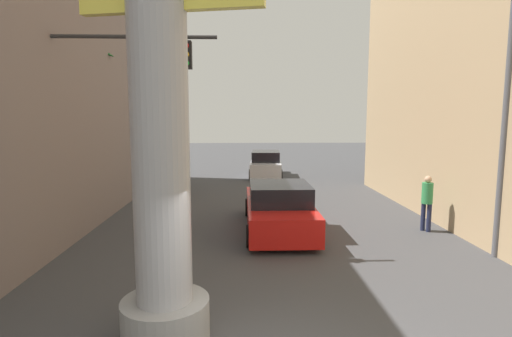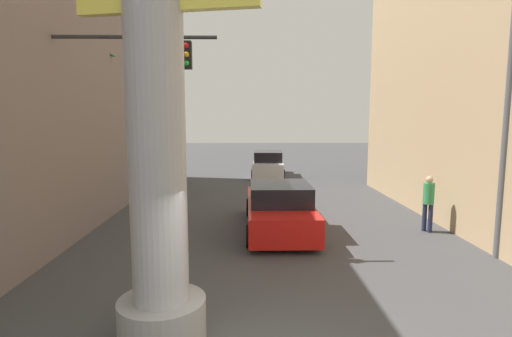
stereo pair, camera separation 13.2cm
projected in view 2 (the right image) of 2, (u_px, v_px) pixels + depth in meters
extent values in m
plane|color=#424244|center=(254.00, 214.00, 15.06)|extent=(85.30, 85.30, 0.00)
cylinder|color=#9E9EA3|center=(154.00, 65.00, 5.95)|extent=(0.88, 0.88, 8.75)
cylinder|color=gray|center=(162.00, 320.00, 6.46)|extent=(1.42, 1.42, 0.70)
cylinder|color=#59595E|center=(507.00, 121.00, 9.89)|extent=(0.16, 0.16, 7.06)
cylinder|color=#333333|center=(21.00, 145.00, 10.50)|extent=(0.14, 0.14, 5.76)
cylinder|color=#333333|center=(116.00, 37.00, 10.21)|extent=(5.19, 0.10, 0.10)
cube|color=black|center=(187.00, 55.00, 10.30)|extent=(0.24, 0.24, 0.70)
sphere|color=red|center=(186.00, 46.00, 10.15)|extent=(0.14, 0.14, 0.14)
sphere|color=yellow|center=(186.00, 54.00, 10.17)|extent=(0.14, 0.14, 0.14)
sphere|color=green|center=(186.00, 63.00, 10.20)|extent=(0.14, 0.14, 0.14)
cylinder|color=black|center=(249.00, 207.00, 14.70)|extent=(0.22, 0.64, 0.64)
cylinder|color=black|center=(301.00, 207.00, 14.74)|extent=(0.22, 0.64, 0.64)
cylinder|color=black|center=(250.00, 236.00, 11.13)|extent=(0.22, 0.64, 0.64)
cylinder|color=black|center=(318.00, 236.00, 11.17)|extent=(0.22, 0.64, 0.64)
cube|color=red|center=(279.00, 212.00, 12.90)|extent=(1.99, 5.15, 0.80)
cube|color=black|center=(280.00, 193.00, 12.43)|extent=(1.83, 2.16, 0.60)
cylinder|color=black|center=(255.00, 168.00, 26.33)|extent=(0.26, 0.65, 0.64)
cylinder|color=black|center=(281.00, 168.00, 26.26)|extent=(0.26, 0.65, 0.64)
cylinder|color=black|center=(253.00, 175.00, 23.14)|extent=(0.26, 0.65, 0.64)
cylinder|color=black|center=(283.00, 175.00, 23.08)|extent=(0.26, 0.65, 0.64)
cube|color=silver|center=(268.00, 167.00, 24.67)|extent=(2.06, 4.69, 0.80)
cube|color=black|center=(268.00, 156.00, 24.58)|extent=(1.80, 2.62, 0.60)
cylinder|color=brown|center=(78.00, 130.00, 14.70)|extent=(0.59, 0.55, 6.29)
ellipsoid|color=#1F6E2D|center=(97.00, 48.00, 14.50)|extent=(1.39, 0.51, 0.68)
ellipsoid|color=#25662D|center=(87.00, 49.00, 15.09)|extent=(0.58, 1.45, 0.47)
ellipsoid|color=#24692D|center=(63.00, 49.00, 14.71)|extent=(1.38, 0.95, 0.65)
ellipsoid|color=#20732D|center=(55.00, 47.00, 13.94)|extent=(1.21, 1.10, 0.85)
ellipsoid|color=#2F762D|center=(72.00, 44.00, 13.71)|extent=(0.62, 1.42, 0.62)
cylinder|color=brown|center=(147.00, 100.00, 22.88)|extent=(0.48, 0.54, 9.24)
ellipsoid|color=#2E5C2D|center=(155.00, 20.00, 22.24)|extent=(1.16, 0.57, 0.71)
ellipsoid|color=#2A5E2D|center=(153.00, 22.00, 22.87)|extent=(0.87, 1.20, 0.59)
ellipsoid|color=#295E2D|center=(144.00, 21.00, 22.90)|extent=(0.74, 1.23, 0.55)
ellipsoid|color=#2D6C2D|center=(134.00, 19.00, 22.30)|extent=(1.19, 0.41, 0.58)
ellipsoid|color=#2D672D|center=(136.00, 17.00, 21.86)|extent=(1.03, 1.13, 0.56)
ellipsoid|color=#2F602D|center=(148.00, 16.00, 21.82)|extent=(0.92, 1.21, 0.50)
cylinder|color=#1E233F|center=(424.00, 217.00, 12.73)|extent=(0.14, 0.14, 0.90)
cylinder|color=#1E233F|center=(430.00, 218.00, 12.57)|extent=(0.14, 0.14, 0.90)
cylinder|color=#338C4C|center=(429.00, 194.00, 12.55)|extent=(0.47, 0.47, 0.67)
sphere|color=tan|center=(429.00, 180.00, 12.49)|extent=(0.22, 0.22, 0.22)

